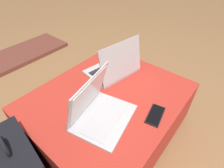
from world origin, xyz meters
The scene contains 6 objects.
ground_plane centered at (0.00, 0.00, 0.00)m, with size 14.00×14.00×0.00m, color olive.
ottoman centered at (0.00, 0.00, 0.20)m, with size 0.96×0.81×0.39m.
laptop_near centered at (-0.17, -0.08, 0.44)m, with size 0.37×0.32×0.26m.
laptop_far centered at (0.20, 0.11, 0.44)m, with size 0.38×0.31×0.26m.
cell_phone centered at (0.04, -0.31, 0.39)m, with size 0.16×0.10×0.01m.
fireplace_hearth centered at (0.00, 1.58, 0.02)m, with size 1.40×0.50×0.04m.
Camera 1 is at (-0.60, -0.52, 1.15)m, focal length 28.00 mm.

